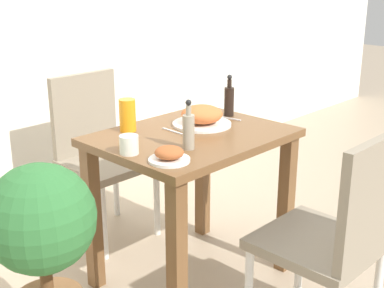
{
  "coord_description": "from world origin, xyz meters",
  "views": [
    {
      "loc": [
        -1.61,
        -1.56,
        1.43
      ],
      "look_at": [
        0.0,
        0.0,
        0.67
      ],
      "focal_mm": 50.0,
      "sensor_mm": 36.0,
      "label": 1
    }
  ],
  "objects": [
    {
      "name": "drink_cup",
      "position": [
        -0.36,
        -0.01,
        0.76
      ],
      "size": [
        0.08,
        0.08,
        0.07
      ],
      "color": "silver",
      "rests_on": "dining_table"
    },
    {
      "name": "condiment_bottle",
      "position": [
        -0.16,
        -0.14,
        0.8
      ],
      "size": [
        0.05,
        0.05,
        0.2
      ],
      "color": "gray",
      "rests_on": "dining_table"
    },
    {
      "name": "side_plate",
      "position": [
        -0.32,
        -0.19,
        0.75
      ],
      "size": [
        0.16,
        0.16,
        0.06
      ],
      "color": "white",
      "rests_on": "dining_table"
    },
    {
      "name": "dining_table",
      "position": [
        0.0,
        0.0,
        0.58
      ],
      "size": [
        0.83,
        0.64,
        0.72
      ],
      "color": "brown",
      "rests_on": "ground_plane"
    },
    {
      "name": "spoon_utensil",
      "position": [
        0.29,
        0.05,
        0.73
      ],
      "size": [
        0.04,
        0.17,
        0.0
      ],
      "rotation": [
        0.0,
        0.0,
        1.74
      ],
      "color": "silver",
      "rests_on": "dining_table"
    },
    {
      "name": "ground_plane",
      "position": [
        0.0,
        0.0,
        0.0
      ],
      "size": [
        16.0,
        16.0,
        0.0
      ],
      "primitive_type": "plane",
      "color": "tan"
    },
    {
      "name": "fork_utensil",
      "position": [
        -0.04,
        0.05,
        0.73
      ],
      "size": [
        0.01,
        0.18,
        0.0
      ],
      "rotation": [
        0.0,
        0.0,
        1.54
      ],
      "color": "silver",
      "rests_on": "dining_table"
    },
    {
      "name": "chair_far",
      "position": [
        -0.01,
        0.69,
        0.5
      ],
      "size": [
        0.42,
        0.42,
        0.88
      ],
      "color": "gray",
      "rests_on": "ground_plane"
    },
    {
      "name": "food_plate",
      "position": [
        0.12,
        0.05,
        0.77
      ],
      "size": [
        0.27,
        0.27,
        0.09
      ],
      "color": "white",
      "rests_on": "dining_table"
    },
    {
      "name": "sauce_bottle",
      "position": [
        0.33,
        0.07,
        0.8
      ],
      "size": [
        0.05,
        0.05,
        0.2
      ],
      "color": "black",
      "rests_on": "dining_table"
    },
    {
      "name": "juice_glass",
      "position": [
        -0.17,
        0.23,
        0.8
      ],
      "size": [
        0.07,
        0.07,
        0.15
      ],
      "color": "orange",
      "rests_on": "dining_table"
    },
    {
      "name": "potted_plant_left",
      "position": [
        -0.79,
        -0.04,
        0.49
      ],
      "size": [
        0.39,
        0.39,
        0.8
      ],
      "color": "brown",
      "rests_on": "ground_plane"
    },
    {
      "name": "chair_near",
      "position": [
        0.02,
        -0.73,
        0.5
      ],
      "size": [
        0.42,
        0.42,
        0.88
      ],
      "rotation": [
        0.0,
        0.0,
        3.14
      ],
      "color": "gray",
      "rests_on": "ground_plane"
    }
  ]
}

